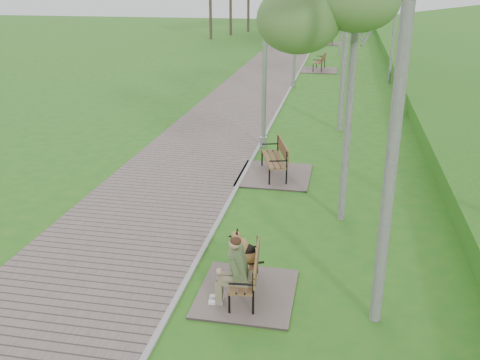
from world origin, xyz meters
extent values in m
plane|color=#286C1D|center=(0.00, 0.00, 0.00)|extent=(120.00, 120.00, 0.00)
cube|color=#6E6059|center=(-1.75, 21.50, 0.02)|extent=(3.50, 67.00, 0.04)
cube|color=#999993|center=(0.00, 21.50, 0.03)|extent=(0.10, 67.00, 0.05)
cube|color=#9E9E99|center=(-1.50, 51.00, 2.00)|extent=(10.00, 5.00, 4.00)
cube|color=#579EC3|center=(-1.50, 48.40, 1.50)|extent=(4.00, 0.20, 2.60)
cube|color=#6E6059|center=(1.12, -2.30, 0.02)|extent=(1.62, 1.80, 0.04)
cube|color=brown|center=(1.07, -2.30, 0.40)|extent=(0.55, 1.38, 0.04)
cube|color=brown|center=(1.28, -2.27, 0.65)|extent=(0.18, 1.34, 0.30)
cube|color=#6E6059|center=(0.84, 3.52, 0.02)|extent=(1.90, 2.11, 0.04)
cube|color=brown|center=(0.79, 3.52, 0.47)|extent=(0.89, 1.65, 0.04)
cube|color=brown|center=(1.03, 3.59, 0.76)|extent=(0.48, 1.53, 0.35)
cube|color=#6E6059|center=(1.08, 21.17, 0.02)|extent=(2.00, 2.22, 0.04)
cube|color=brown|center=(1.03, 21.17, 0.50)|extent=(0.61, 1.70, 0.04)
cube|color=brown|center=(1.30, 21.15, 0.80)|extent=(0.16, 1.66, 0.37)
cube|color=#6E6059|center=(1.15, 34.14, 0.02)|extent=(2.02, 2.24, 0.04)
cube|color=brown|center=(1.10, 34.14, 0.50)|extent=(0.65, 1.72, 0.04)
cube|color=brown|center=(1.36, 34.16, 0.81)|extent=(0.19, 1.68, 0.37)
cylinder|color=#9B9EA3|center=(0.14, 6.03, 0.17)|extent=(0.22, 0.22, 0.33)
cylinder|color=#9B9EA3|center=(0.14, 6.03, 2.78)|extent=(0.13, 0.13, 5.55)
cylinder|color=#9B9EA3|center=(0.08, 16.06, 0.17)|extent=(0.22, 0.22, 0.33)
cylinder|color=#9B9EA3|center=(0.08, 16.06, 2.75)|extent=(0.13, 0.13, 5.51)
cylinder|color=#9B9EA3|center=(0.36, 35.10, 0.14)|extent=(0.19, 0.19, 0.28)
cylinder|color=#9B9EA3|center=(0.36, 35.10, 2.32)|extent=(0.11, 0.11, 4.64)
cylinder|color=#9B9EA3|center=(0.14, 46.98, 0.16)|extent=(0.21, 0.21, 0.32)
cylinder|color=#9B9EA3|center=(0.14, 46.98, 2.65)|extent=(0.13, 0.13, 5.31)
imported|color=white|center=(-0.57, 41.97, 0.97)|extent=(0.77, 0.57, 1.93)
imported|color=#9C9588|center=(-1.17, 46.49, 0.76)|extent=(0.87, 0.76, 1.53)
cylinder|color=silver|center=(3.24, -2.62, 4.37)|extent=(0.18, 0.18, 8.73)
cylinder|color=silver|center=(2.65, 1.06, 3.26)|extent=(0.16, 0.16, 6.53)
cylinder|color=silver|center=(4.77, 11.36, 3.67)|extent=(0.16, 0.16, 7.34)
cylinder|color=silver|center=(2.46, 8.46, 3.58)|extent=(0.16, 0.16, 7.16)
camera|label=1|loc=(2.50, -9.98, 5.07)|focal=40.00mm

